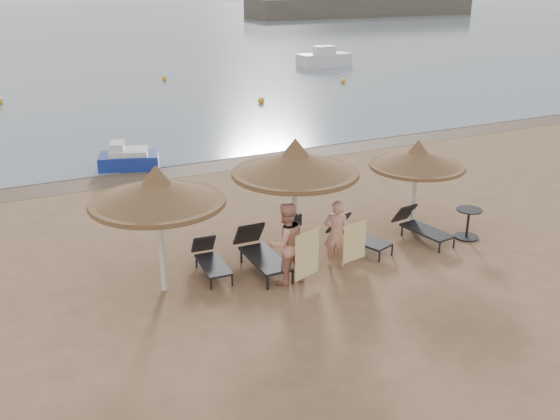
% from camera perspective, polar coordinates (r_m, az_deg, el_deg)
% --- Properties ---
extents(ground, '(160.00, 160.00, 0.00)m').
position_cam_1_polar(ground, '(14.42, 2.87, -6.19)').
color(ground, '#936A48').
rests_on(ground, ground).
extents(sea, '(200.00, 140.00, 0.03)m').
position_cam_1_polar(sea, '(91.61, -23.47, 15.01)').
color(sea, slate).
rests_on(sea, ground).
extents(wet_sand_strip, '(200.00, 1.60, 0.01)m').
position_cam_1_polar(wet_sand_strip, '(22.49, -8.99, 3.61)').
color(wet_sand_strip, brown).
rests_on(wet_sand_strip, ground).
extents(palapa_left, '(2.89, 2.89, 2.87)m').
position_cam_1_polar(palapa_left, '(13.22, -11.16, 1.63)').
color(palapa_left, silver).
rests_on(palapa_left, ground).
extents(palapa_center, '(3.03, 3.03, 3.01)m').
position_cam_1_polar(palapa_center, '(14.58, 1.40, 4.27)').
color(palapa_center, silver).
rests_on(palapa_center, ground).
extents(palapa_right, '(2.54, 2.54, 2.52)m').
position_cam_1_polar(palapa_right, '(16.76, 12.44, 4.59)').
color(palapa_right, silver).
rests_on(palapa_right, ground).
extents(lounger_far_left, '(0.66, 1.67, 0.73)m').
position_cam_1_polar(lounger_far_left, '(14.64, -6.41, -4.45)').
color(lounger_far_left, black).
rests_on(lounger_far_left, ground).
extents(lounger_near_left, '(0.73, 2.07, 0.92)m').
position_cam_1_polar(lounger_near_left, '(14.72, -1.83, -3.81)').
color(lounger_near_left, black).
rests_on(lounger_near_left, ground).
extents(lounger_near_right, '(1.09, 1.83, 0.78)m').
position_cam_1_polar(lounger_near_right, '(15.90, 6.96, -2.28)').
color(lounger_near_right, black).
rests_on(lounger_near_right, ground).
extents(lounger_far_right, '(0.80, 1.81, 0.79)m').
position_cam_1_polar(lounger_far_right, '(16.75, 12.67, -1.42)').
color(lounger_far_right, black).
rests_on(lounger_far_right, ground).
extents(side_table, '(0.67, 0.67, 0.81)m').
position_cam_1_polar(side_table, '(17.09, 16.79, -1.27)').
color(side_table, black).
rests_on(side_table, ground).
extents(person_left, '(1.04, 0.70, 2.20)m').
position_cam_1_polar(person_left, '(13.75, 0.53, -2.50)').
color(person_left, '#DB9782').
rests_on(person_left, ground).
extents(person_right, '(1.06, 1.00, 1.94)m').
position_cam_1_polar(person_right, '(14.61, 5.21, -1.71)').
color(person_right, '#DB9782').
rests_on(person_right, ground).
extents(towel_left, '(0.75, 0.28, 1.10)m').
position_cam_1_polar(towel_left, '(13.76, 2.50, -4.06)').
color(towel_left, yellow).
rests_on(towel_left, ground).
extents(towel_right, '(0.69, 0.13, 0.97)m').
position_cam_1_polar(towel_right, '(14.71, 6.84, -2.89)').
color(towel_right, yellow).
rests_on(towel_right, ground).
extents(bag_patterned, '(0.27, 0.15, 0.33)m').
position_cam_1_polar(bag_patterned, '(15.15, 1.04, -0.36)').
color(bag_patterned, silver).
rests_on(bag_patterned, ground).
extents(bag_dark, '(0.22, 0.14, 0.30)m').
position_cam_1_polar(bag_dark, '(14.90, 1.64, -0.97)').
color(bag_dark, black).
rests_on(bag_dark, ground).
extents(pedal_boat, '(2.35, 1.81, 0.97)m').
position_cam_1_polar(pedal_boat, '(23.03, -13.70, 4.59)').
color(pedal_boat, navy).
rests_on(pedal_boat, ground).
extents(buoy_mid, '(0.33, 0.33, 0.33)m').
position_cam_1_polar(buoy_mid, '(42.45, -10.55, 11.76)').
color(buoy_mid, gold).
rests_on(buoy_mid, ground).
extents(buoy_right, '(0.33, 0.33, 0.33)m').
position_cam_1_polar(buoy_right, '(40.90, 5.79, 11.67)').
color(buoy_right, gold).
rests_on(buoy_right, ground).
extents(buoy_extra, '(0.36, 0.36, 0.36)m').
position_cam_1_polar(buoy_extra, '(34.03, -1.73, 9.97)').
color(buoy_extra, gold).
rests_on(buoy_extra, ground).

